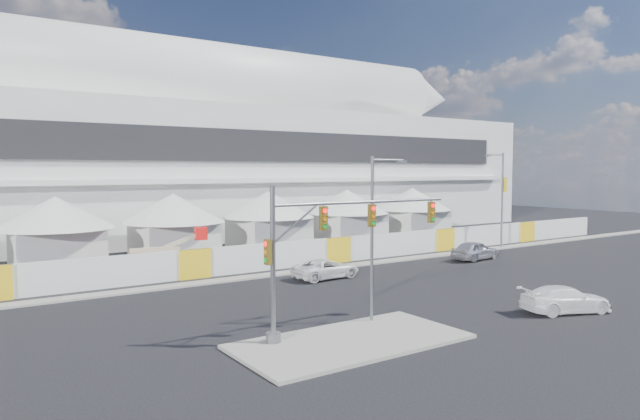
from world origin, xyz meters
TOP-DOWN VIEW (x-y plane):
  - ground at (0.00, 0.00)m, footprint 160.00×160.00m
  - median_island at (-6.00, -3.00)m, footprint 10.00×5.00m
  - far_curb at (20.00, 12.50)m, footprint 80.00×1.20m
  - stadium at (8.71, 41.50)m, footprint 80.00×24.80m
  - tent_row at (0.50, 24.00)m, footprint 53.40×8.40m
  - hoarding_fence at (6.00, 14.50)m, footprint 70.00×0.25m
  - scaffold_tower at (46.00, 36.00)m, footprint 4.40×4.40m
  - sedan_silver at (15.98, 9.18)m, footprint 2.32×4.79m
  - pickup_curb at (1.36, 9.48)m, footprint 2.38×4.86m
  - pickup_near at (6.31, -5.05)m, footprint 3.46×5.07m
  - lot_car_b at (30.10, 18.98)m, footprint 2.54×4.63m
  - lot_car_c at (-16.18, 17.59)m, footprint 2.82×5.08m
  - traffic_mast at (-6.62, -1.46)m, footprint 10.08×0.64m
  - streetlight_median at (-3.10, -1.06)m, footprint 2.17×0.22m
  - streetlight_curb at (23.31, 12.50)m, footprint 2.65×0.60m
  - boom_lift at (-8.24, 17.39)m, footprint 6.48×1.93m

SIDE VIEW (x-z plane):
  - ground at x=0.00m, z-range 0.00..0.00m
  - far_curb at x=20.00m, z-range 0.00..0.12m
  - median_island at x=-6.00m, z-range 0.00..0.15m
  - pickup_curb at x=1.36m, z-range 0.00..1.33m
  - pickup_near at x=6.31m, z-range 0.00..1.36m
  - lot_car_c at x=-16.18m, z-range 0.00..1.39m
  - lot_car_b at x=30.10m, z-range 0.00..1.49m
  - sedan_silver at x=15.98m, z-range 0.00..1.58m
  - boom_lift at x=-8.24m, z-range -0.75..2.48m
  - hoarding_fence at x=6.00m, z-range 0.00..2.00m
  - tent_row at x=0.50m, z-range 0.45..5.85m
  - traffic_mast at x=-6.62m, z-range 0.61..7.15m
  - streetlight_median at x=-3.10m, z-range 0.73..8.57m
  - streetlight_curb at x=23.31m, z-range 0.72..9.66m
  - scaffold_tower at x=46.00m, z-range 0.00..12.00m
  - stadium at x=8.71m, z-range -1.54..20.44m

